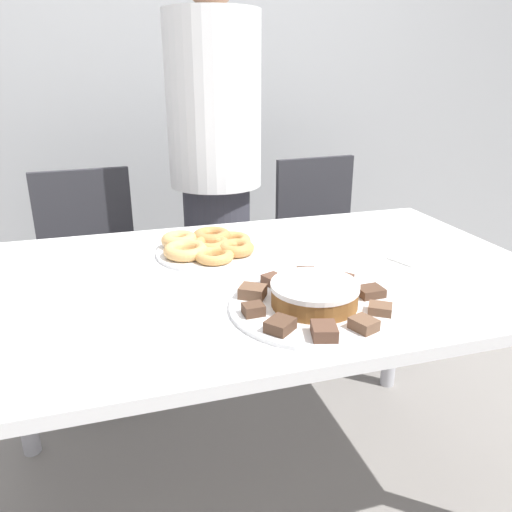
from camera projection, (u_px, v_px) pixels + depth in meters
ground_plane at (257, 493)px, 1.62m from camera, size 12.00×12.00×0.00m
wall_back at (169, 68)px, 2.58m from camera, size 8.00×0.05×2.60m
table at (258, 303)px, 1.38m from camera, size 1.56×0.95×0.77m
person_standing at (216, 173)px, 2.07m from camera, size 0.38×0.38×1.69m
office_chair_left at (94, 288)px, 2.08m from camera, size 0.47×0.47×0.91m
office_chair_right at (327, 262)px, 2.37m from camera, size 0.48×0.48×0.91m
plate_cake at (314, 307)px, 1.14m from camera, size 0.39×0.39×0.01m
plate_donuts at (212, 252)px, 1.49m from camera, size 0.33×0.33×0.01m
frosted_cake at (314, 294)px, 1.13m from camera, size 0.20×0.20×0.05m
lamington_0 at (342, 279)px, 1.25m from camera, size 0.07×0.07×0.02m
lamington_1 at (306, 275)px, 1.27m from camera, size 0.06×0.07×0.03m
lamington_2 at (273, 280)px, 1.24m from camera, size 0.06×0.06×0.02m
lamington_3 at (253, 292)px, 1.17m from camera, size 0.08×0.07×0.03m
lamington_4 at (253, 309)px, 1.09m from camera, size 0.05×0.04×0.02m
lamington_5 at (280, 325)px, 1.02m from camera, size 0.07×0.07×0.02m
lamington_6 at (324, 331)px, 1.00m from camera, size 0.06×0.07×0.03m
lamington_7 at (364, 324)px, 1.03m from camera, size 0.06×0.06×0.02m
lamington_8 at (380, 309)px, 1.10m from camera, size 0.07×0.06×0.02m
lamington_9 at (370, 292)px, 1.18m from camera, size 0.06×0.05×0.02m
donut_0 at (211, 245)px, 1.48m from camera, size 0.11×0.11×0.03m
donut_1 at (186, 250)px, 1.43m from camera, size 0.13×0.13×0.03m
donut_2 at (214, 256)px, 1.40m from camera, size 0.11×0.11×0.03m
donut_3 at (236, 248)px, 1.45m from camera, size 0.11×0.11×0.03m
donut_4 at (232, 241)px, 1.52m from camera, size 0.12×0.12×0.03m
donut_5 at (212, 236)px, 1.55m from camera, size 0.12×0.12×0.04m
donut_6 at (179, 240)px, 1.51m from camera, size 0.11×0.11×0.04m
napkin at (411, 259)px, 1.44m from camera, size 0.13×0.12×0.01m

